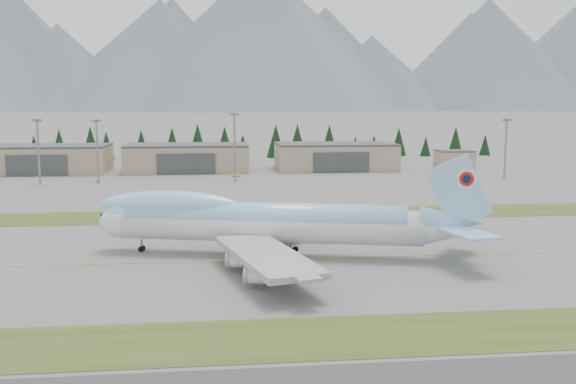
{
  "coord_description": "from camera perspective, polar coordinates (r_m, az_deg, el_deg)",
  "views": [
    {
      "loc": [
        -2.8,
        -109.03,
        27.23
      ],
      "look_at": [
        12.15,
        27.77,
        8.0
      ],
      "focal_mm": 40.0,
      "sensor_mm": 36.0,
      "label": 1
    }
  ],
  "objects": [
    {
      "name": "taxiway_line_main",
      "position": [
        112.42,
        -4.65,
        -6.09
      ],
      "size": [
        400.0,
        0.4,
        0.02
      ],
      "primitive_type": "cube",
      "color": "orange",
      "rests_on": "ground"
    },
    {
      "name": "service_vehicle_c",
      "position": [
        255.01,
        5.61,
        1.79
      ],
      "size": [
        2.88,
        4.43,
        1.19
      ],
      "primitive_type": "imported",
      "rotation": [
        0.0,
        0.0,
        -0.32
      ],
      "color": "#9B9A9F",
      "rests_on": "ground"
    },
    {
      "name": "hangar_center",
      "position": [
        260.14,
        -8.91,
        3.04
      ],
      "size": [
        48.0,
        26.6,
        10.8
      ],
      "color": "tan",
      "rests_on": "ground"
    },
    {
      "name": "floodlight_masts",
      "position": [
        221.41,
        -5.73,
        4.89
      ],
      "size": [
        165.07,
        6.45,
        23.61
      ],
      "color": "gray",
      "rests_on": "ground"
    },
    {
      "name": "ground",
      "position": [
        112.42,
        -4.65,
        -6.09
      ],
      "size": [
        7000.0,
        7000.0,
        0.0
      ],
      "primitive_type": "plane",
      "color": "#61605E",
      "rests_on": "ground"
    },
    {
      "name": "boeing_747_freighter",
      "position": [
        114.57,
        -1.96,
        -2.64
      ],
      "size": [
        71.28,
        59.66,
        18.73
      ],
      "rotation": [
        0.0,
        0.0,
        -0.24
      ],
      "color": "white",
      "rests_on": "ground"
    },
    {
      "name": "hangar_right",
      "position": [
        264.21,
        4.22,
        3.19
      ],
      "size": [
        48.0,
        26.6,
        10.8
      ],
      "color": "tan",
      "rests_on": "ground"
    },
    {
      "name": "service_vehicle_a",
      "position": [
        231.31,
        -16.52,
        0.86
      ],
      "size": [
        2.11,
        3.47,
        1.1
      ],
      "primitive_type": "imported",
      "rotation": [
        0.0,
        0.0,
        0.27
      ],
      "color": "silver",
      "rests_on": "ground"
    },
    {
      "name": "conifer_belt",
      "position": [
        320.87,
        -7.21,
        4.37
      ],
      "size": [
        272.88,
        15.02,
        16.93
      ],
      "color": "black",
      "rests_on": "ground"
    },
    {
      "name": "service_vehicle_b",
      "position": [
        238.27,
        -4.71,
        1.37
      ],
      "size": [
        4.32,
        2.15,
        1.36
      ],
      "primitive_type": "imported",
      "rotation": [
        0.0,
        0.0,
        1.39
      ],
      "color": "gold",
      "rests_on": "ground"
    },
    {
      "name": "mountain_ridge_rear",
      "position": [
        3018.53,
        -5.04,
        12.28
      ],
      "size": [
        4499.51,
        1065.98,
        532.99
      ],
      "color": "#4D5767",
      "rests_on": "ground"
    },
    {
      "name": "mountain_ridge_front",
      "position": [
        2334.47,
        -5.53,
        12.87
      ],
      "size": [
        4272.81,
        1217.62,
        513.36
      ],
      "color": "#4D5767",
      "rests_on": "ground"
    },
    {
      "name": "grass_strip_near",
      "position": [
        76.13,
        -3.81,
        -13.02
      ],
      "size": [
        400.0,
        14.0,
        0.08
      ],
      "primitive_type": "cube",
      "color": "#33491A",
      "rests_on": "ground"
    },
    {
      "name": "hangar_left",
      "position": [
        268.4,
        -20.74,
        2.77
      ],
      "size": [
        48.0,
        26.6,
        10.8
      ],
      "color": "tan",
      "rests_on": "ground"
    },
    {
      "name": "control_shed",
      "position": [
        276.01,
        14.56,
        2.83
      ],
      "size": [
        14.0,
        12.0,
        7.6
      ],
      "color": "tan",
      "rests_on": "ground"
    },
    {
      "name": "grass_strip_far",
      "position": [
        156.45,
        -5.12,
        -2.1
      ],
      "size": [
        400.0,
        18.0,
        0.08
      ],
      "primitive_type": "cube",
      "color": "#33491A",
      "rests_on": "ground"
    }
  ]
}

